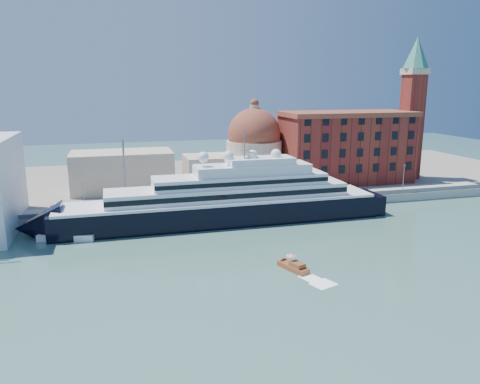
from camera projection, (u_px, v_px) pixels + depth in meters
name	position (u px, v px, depth m)	size (l,w,h in m)	color
ground	(234.00, 255.00, 95.02)	(400.00, 400.00, 0.00)	#3B6760
quay	(202.00, 207.00, 126.68)	(180.00, 10.00, 2.50)	gray
land	(180.00, 179.00, 165.24)	(260.00, 72.00, 2.00)	slate
quay_fence	(206.00, 205.00, 122.04)	(180.00, 0.10, 1.20)	slate
superyacht	(211.00, 205.00, 115.59)	(90.64, 12.57, 27.09)	black
service_barge	(69.00, 236.00, 104.35)	(13.08, 7.30, 2.80)	white
water_taxi	(294.00, 266.00, 86.98)	(4.41, 7.11, 3.20)	brown
warehouse	(346.00, 147.00, 154.27)	(43.00, 19.00, 23.25)	maroon
campanile	(413.00, 100.00, 157.15)	(8.40, 8.40, 47.00)	maroon
church	(207.00, 158.00, 148.44)	(66.00, 18.00, 25.50)	beige
lamp_posts	(154.00, 180.00, 119.83)	(120.80, 2.40, 18.00)	slate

